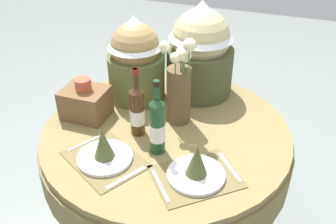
{
  "coord_description": "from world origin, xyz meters",
  "views": [
    {
      "loc": [
        0.51,
        -1.41,
        1.83
      ],
      "look_at": [
        0.0,
        0.03,
        0.82
      ],
      "focal_mm": 41.19,
      "sensor_mm": 36.0,
      "label": 1
    }
  ],
  "objects_px": {
    "place_setting_right": "(196,168)",
    "flower_vase": "(179,87)",
    "wine_bottle_left": "(137,110)",
    "woven_basket_side_left": "(85,102)",
    "gift_tub_back_centre": "(201,46)",
    "gift_tub_back_left": "(136,56)",
    "wine_bottle_centre": "(157,125)",
    "dining_table": "(166,150)",
    "place_setting_left": "(104,151)"
  },
  "relations": [
    {
      "from": "place_setting_left",
      "to": "gift_tub_back_centre",
      "type": "distance_m",
      "value": 0.77
    },
    {
      "from": "wine_bottle_left",
      "to": "gift_tub_back_left",
      "type": "relative_size",
      "value": 0.75
    },
    {
      "from": "place_setting_left",
      "to": "place_setting_right",
      "type": "height_order",
      "value": "same"
    },
    {
      "from": "place_setting_right",
      "to": "gift_tub_back_left",
      "type": "height_order",
      "value": "gift_tub_back_left"
    },
    {
      "from": "wine_bottle_centre",
      "to": "woven_basket_side_left",
      "type": "height_order",
      "value": "wine_bottle_centre"
    },
    {
      "from": "dining_table",
      "to": "place_setting_right",
      "type": "xyz_separation_m",
      "value": [
        0.23,
        -0.27,
        0.18
      ]
    },
    {
      "from": "gift_tub_back_left",
      "to": "flower_vase",
      "type": "bearing_deg",
      "value": -27.76
    },
    {
      "from": "dining_table",
      "to": "wine_bottle_centre",
      "type": "xyz_separation_m",
      "value": [
        0.02,
        -0.17,
        0.27
      ]
    },
    {
      "from": "place_setting_right",
      "to": "flower_vase",
      "type": "height_order",
      "value": "flower_vase"
    },
    {
      "from": "woven_basket_side_left",
      "to": "dining_table",
      "type": "bearing_deg",
      "value": 2.95
    },
    {
      "from": "place_setting_left",
      "to": "wine_bottle_centre",
      "type": "relative_size",
      "value": 1.19
    },
    {
      "from": "place_setting_left",
      "to": "wine_bottle_centre",
      "type": "height_order",
      "value": "wine_bottle_centre"
    },
    {
      "from": "place_setting_right",
      "to": "wine_bottle_left",
      "type": "relative_size",
      "value": 1.26
    },
    {
      "from": "wine_bottle_left",
      "to": "woven_basket_side_left",
      "type": "distance_m",
      "value": 0.31
    },
    {
      "from": "flower_vase",
      "to": "woven_basket_side_left",
      "type": "xyz_separation_m",
      "value": [
        -0.45,
        -0.11,
        -0.11
      ]
    },
    {
      "from": "wine_bottle_centre",
      "to": "gift_tub_back_left",
      "type": "bearing_deg",
      "value": 123.81
    },
    {
      "from": "gift_tub_back_left",
      "to": "gift_tub_back_centre",
      "type": "height_order",
      "value": "gift_tub_back_centre"
    },
    {
      "from": "gift_tub_back_centre",
      "to": "place_setting_right",
      "type": "bearing_deg",
      "value": -75.06
    },
    {
      "from": "flower_vase",
      "to": "gift_tub_back_centre",
      "type": "relative_size",
      "value": 0.9
    },
    {
      "from": "place_setting_right",
      "to": "wine_bottle_centre",
      "type": "bearing_deg",
      "value": 152.86
    },
    {
      "from": "dining_table",
      "to": "wine_bottle_centre",
      "type": "relative_size",
      "value": 3.42
    },
    {
      "from": "wine_bottle_left",
      "to": "woven_basket_side_left",
      "type": "bearing_deg",
      "value": 170.86
    },
    {
      "from": "dining_table",
      "to": "gift_tub_back_centre",
      "type": "bearing_deg",
      "value": 83.33
    },
    {
      "from": "place_setting_left",
      "to": "flower_vase",
      "type": "relative_size",
      "value": 0.92
    },
    {
      "from": "dining_table",
      "to": "wine_bottle_left",
      "type": "bearing_deg",
      "value": -148.58
    },
    {
      "from": "wine_bottle_centre",
      "to": "gift_tub_back_left",
      "type": "relative_size",
      "value": 0.78
    },
    {
      "from": "gift_tub_back_left",
      "to": "woven_basket_side_left",
      "type": "xyz_separation_m",
      "value": [
        -0.17,
        -0.26,
        -0.16
      ]
    },
    {
      "from": "place_setting_right",
      "to": "flower_vase",
      "type": "bearing_deg",
      "value": 118.07
    },
    {
      "from": "wine_bottle_centre",
      "to": "place_setting_right",
      "type": "bearing_deg",
      "value": -27.14
    },
    {
      "from": "dining_table",
      "to": "gift_tub_back_left",
      "type": "xyz_separation_m",
      "value": [
        -0.25,
        0.24,
        0.37
      ]
    },
    {
      "from": "wine_bottle_centre",
      "to": "gift_tub_back_centre",
      "type": "distance_m",
      "value": 0.59
    },
    {
      "from": "place_setting_right",
      "to": "wine_bottle_centre",
      "type": "relative_size",
      "value": 1.2
    },
    {
      "from": "dining_table",
      "to": "wine_bottle_left",
      "type": "height_order",
      "value": "wine_bottle_left"
    },
    {
      "from": "place_setting_left",
      "to": "gift_tub_back_left",
      "type": "bearing_deg",
      "value": 98.34
    },
    {
      "from": "place_setting_right",
      "to": "place_setting_left",
      "type": "bearing_deg",
      "value": -175.99
    },
    {
      "from": "dining_table",
      "to": "gift_tub_back_centre",
      "type": "relative_size",
      "value": 2.37
    },
    {
      "from": "flower_vase",
      "to": "place_setting_left",
      "type": "bearing_deg",
      "value": -118.06
    },
    {
      "from": "gift_tub_back_centre",
      "to": "gift_tub_back_left",
      "type": "bearing_deg",
      "value": -151.08
    },
    {
      "from": "wine_bottle_centre",
      "to": "gift_tub_back_left",
      "type": "distance_m",
      "value": 0.5
    },
    {
      "from": "place_setting_right",
      "to": "wine_bottle_left",
      "type": "bearing_deg",
      "value": 149.48
    },
    {
      "from": "wine_bottle_left",
      "to": "wine_bottle_centre",
      "type": "height_order",
      "value": "wine_bottle_centre"
    },
    {
      "from": "gift_tub_back_left",
      "to": "dining_table",
      "type": "bearing_deg",
      "value": -43.71
    },
    {
      "from": "flower_vase",
      "to": "gift_tub_back_left",
      "type": "distance_m",
      "value": 0.33
    },
    {
      "from": "dining_table",
      "to": "woven_basket_side_left",
      "type": "bearing_deg",
      "value": -177.05
    },
    {
      "from": "gift_tub_back_centre",
      "to": "dining_table",
      "type": "bearing_deg",
      "value": -96.67
    },
    {
      "from": "place_setting_right",
      "to": "flower_vase",
      "type": "xyz_separation_m",
      "value": [
        -0.19,
        0.36,
        0.15
      ]
    },
    {
      "from": "place_setting_left",
      "to": "woven_basket_side_left",
      "type": "xyz_separation_m",
      "value": [
        -0.24,
        0.28,
        0.03
      ]
    },
    {
      "from": "place_setting_left",
      "to": "woven_basket_side_left",
      "type": "bearing_deg",
      "value": 131.24
    },
    {
      "from": "dining_table",
      "to": "place_setting_left",
      "type": "relative_size",
      "value": 2.87
    },
    {
      "from": "wine_bottle_left",
      "to": "gift_tub_back_centre",
      "type": "xyz_separation_m",
      "value": [
        0.16,
        0.48,
        0.14
      ]
    }
  ]
}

